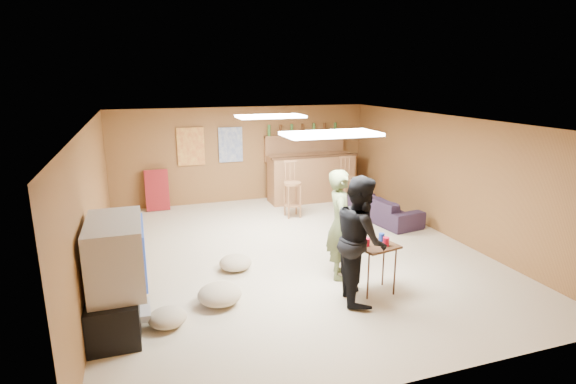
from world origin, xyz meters
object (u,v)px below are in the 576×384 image
object	(u,v)px
bar_counter	(311,178)
person_black	(360,239)
person_olive	(340,224)
tray_table	(376,269)
tv_body	(116,254)
sofa	(383,208)

from	to	relation	value
bar_counter	person_black	size ratio (longest dim) A/B	1.20
person_olive	person_black	world-z (taller)	person_black
person_black	tray_table	bearing A→B (deg)	-59.70
tv_body	person_olive	size ratio (longest dim) A/B	0.68
person_olive	sofa	distance (m)	3.00
person_olive	tv_body	bearing A→B (deg)	117.78
tray_table	bar_counter	bearing A→B (deg)	79.33
tv_body	sofa	distance (m)	5.66
bar_counter	person_olive	size ratio (longest dim) A/B	1.24
person_olive	tray_table	bearing A→B (deg)	-137.39
sofa	tray_table	world-z (taller)	tray_table
tray_table	sofa	bearing A→B (deg)	58.35
person_black	bar_counter	bearing A→B (deg)	-0.22
person_black	sofa	xyz separation A→B (m)	(2.03, 2.89, -0.58)
tv_body	tray_table	distance (m)	3.33
person_olive	tray_table	size ratio (longest dim) A/B	2.36
sofa	bar_counter	bearing A→B (deg)	16.12
tv_body	bar_counter	size ratio (longest dim) A/B	0.55
tv_body	person_black	bearing A→B (deg)	-5.85
person_olive	sofa	bearing A→B (deg)	-22.35
sofa	tv_body	bearing A→B (deg)	109.00
bar_counter	person_olive	world-z (taller)	person_olive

